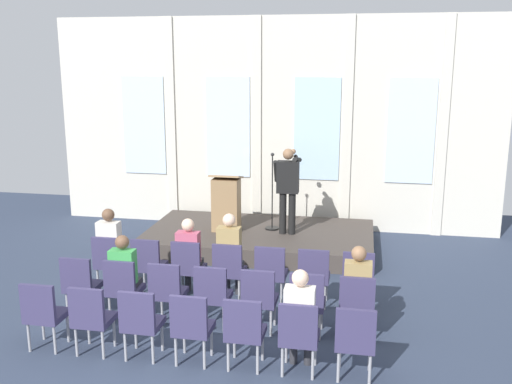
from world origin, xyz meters
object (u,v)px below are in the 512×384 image
(chair_r0_c0, at_px, (110,260))
(chair_r0_c4, at_px, (271,270))
(chair_r0_c6, at_px, (358,276))
(chair_r1_c5, at_px, (307,300))
(lectern, at_px, (226,203))
(chair_r0_c5, at_px, (314,273))
(chair_r0_c1, at_px, (148,262))
(mic_stand, at_px, (272,213))
(chair_r2_c3, at_px, (192,324))
(chair_r2_c5, at_px, (299,333))
(audience_r0_c2, at_px, (189,253))
(audience_r2_c5, at_px, (300,315))
(chair_r1_c6, at_px, (357,303))
(speaker, at_px, (288,185))
(chair_r0_c2, at_px, (188,265))
(chair_r1_c2, at_px, (167,289))
(audience_r1_c6, at_px, (358,287))
(chair_r1_c3, at_px, (212,292))
(chair_r1_c1, at_px, (123,286))
(chair_r1_c4, at_px, (259,296))
(chair_r1_c0, at_px, (80,283))
(chair_r2_c4, at_px, (244,329))
(chair_r2_c2, at_px, (141,320))
(chair_r2_c1, at_px, (91,315))
(audience_r1_c1, at_px, (125,272))
(audience_r0_c0, at_px, (111,245))
(audience_r0_c3, at_px, (230,252))
(chair_r2_c6, at_px, (355,338))
(chair_r2_c0, at_px, (43,311))
(chair_r0_c3, at_px, (229,268))

(chair_r0_c0, relative_size, chair_r0_c4, 1.00)
(chair_r0_c6, height_order, chair_r1_c5, same)
(lectern, relative_size, chair_r0_c5, 1.23)
(chair_r0_c1, height_order, chair_r0_c4, same)
(mic_stand, distance_m, chair_r2_c3, 4.83)
(chair_r0_c4, xyz_separation_m, chair_r2_c5, (0.66, -1.99, 0.00))
(chair_r2_c5, bearing_deg, chair_r0_c6, 71.70)
(chair_r0_c6, relative_size, chair_r2_c3, 1.00)
(chair_r0_c1, bearing_deg, chair_r1_c5, -20.71)
(audience_r0_c2, relative_size, audience_r2_c5, 0.97)
(chair_r0_c1, distance_m, audience_r2_c5, 3.26)
(audience_r0_c2, xyz_separation_m, chair_r1_c6, (2.64, -1.08, -0.18))
(speaker, xyz_separation_m, chair_r0_c2, (-1.23, -2.59, -0.78))
(chair_r1_c2, xyz_separation_m, audience_r1_c6, (2.64, 0.08, 0.20))
(chair_r0_c2, xyz_separation_m, chair_r1_c6, (2.64, -1.00, 0.00))
(chair_r0_c5, relative_size, chair_r1_c3, 1.00)
(chair_r1_c1, height_order, chair_r1_c4, same)
(chair_r0_c0, relative_size, chair_r1_c0, 1.00)
(mic_stand, relative_size, chair_r2_c4, 1.65)
(speaker, xyz_separation_m, chair_r2_c2, (-1.23, -4.58, -0.78))
(chair_r0_c1, relative_size, chair_r1_c6, 1.00)
(chair_r0_c2, distance_m, chair_r1_c2, 1.00)
(speaker, bearing_deg, chair_r2_c1, -112.35)
(audience_r1_c1, xyz_separation_m, chair_r2_c1, (-0.00, -1.08, -0.17))
(audience_r1_c6, bearing_deg, chair_r2_c1, -161.88)
(audience_r1_c1, bearing_deg, audience_r2_c5, -20.75)
(audience_r0_c0, bearing_deg, chair_r1_c5, -18.07)
(chair_r1_c2, relative_size, chair_r1_c5, 1.00)
(audience_r0_c3, distance_m, chair_r2_c2, 2.19)
(chair_r0_c2, xyz_separation_m, chair_r0_c5, (1.98, 0.00, 0.00))
(chair_r0_c1, relative_size, chair_r1_c5, 1.00)
(speaker, bearing_deg, audience_r0_c3, -102.70)
(chair_r2_c6, bearing_deg, chair_r1_c1, 163.17)
(chair_r1_c6, distance_m, chair_r2_c0, 4.08)
(mic_stand, bearing_deg, speaker, -35.29)
(chair_r1_c3, bearing_deg, lectern, 100.42)
(mic_stand, distance_m, chair_r0_c5, 3.04)
(chair_r0_c3, distance_m, chair_r2_c0, 2.81)
(audience_r2_c5, bearing_deg, chair_r2_c1, -178.22)
(chair_r0_c5, bearing_deg, chair_r0_c4, 180.00)
(chair_r1_c4, height_order, chair_r1_c5, same)
(audience_r0_c3, relative_size, chair_r2_c5, 1.48)
(chair_r0_c2, bearing_deg, chair_r2_c4, -56.52)
(mic_stand, xyz_separation_m, chair_r1_c2, (-0.88, -3.83, -0.14))
(chair_r0_c1, height_order, chair_r0_c2, same)
(audience_r0_c0, relative_size, chair_r0_c6, 1.46)
(speaker, relative_size, audience_r0_c3, 1.21)
(audience_r0_c0, distance_m, audience_r1_c1, 1.19)
(chair_r1_c5, distance_m, audience_r2_c5, 0.93)
(mic_stand, xyz_separation_m, chair_r0_c6, (1.75, -2.83, -0.14))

